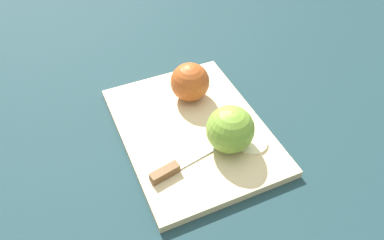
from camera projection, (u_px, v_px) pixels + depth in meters
ground_plane at (192, 133)px, 0.76m from camera, size 4.00×4.00×0.00m
cutting_board at (192, 130)px, 0.75m from camera, size 0.38×0.30×0.02m
apple_half_left at (190, 82)px, 0.78m from camera, size 0.08×0.08×0.08m
apple_half_right at (230, 129)px, 0.68m from camera, size 0.09×0.09×0.09m
knife at (170, 170)px, 0.66m from camera, size 0.05×0.14×0.02m
apple_slice at (252, 142)px, 0.71m from camera, size 0.06×0.06×0.01m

